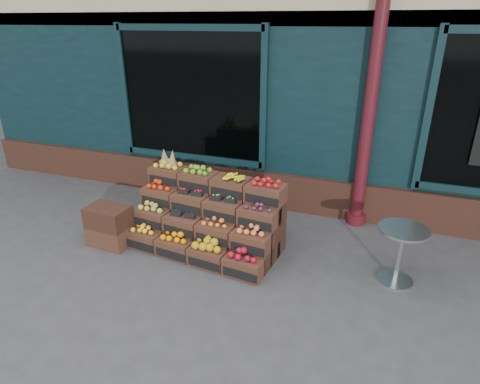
% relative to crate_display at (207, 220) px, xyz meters
% --- Properties ---
extents(ground, '(60.00, 60.00, 0.00)m').
position_rel_crate_display_xyz_m(ground, '(0.66, -0.65, -0.38)').
color(ground, '#3A3A3C').
rests_on(ground, ground).
extents(shop_facade, '(12.00, 6.24, 4.80)m').
position_rel_crate_display_xyz_m(shop_facade, '(0.66, 4.46, 2.01)').
color(shop_facade, black).
rests_on(shop_facade, ground).
extents(crate_display, '(2.07, 1.16, 1.24)m').
position_rel_crate_display_xyz_m(crate_display, '(0.00, 0.00, 0.00)').
color(crate_display, '#43261A').
rests_on(crate_display, ground).
extents(spare_crates, '(0.58, 0.42, 0.56)m').
position_rel_crate_display_xyz_m(spare_crates, '(-1.27, -0.44, -0.10)').
color(spare_crates, '#43261A').
rests_on(spare_crates, ground).
extents(bistro_table, '(0.57, 0.57, 0.72)m').
position_rel_crate_display_xyz_m(bistro_table, '(2.45, 0.00, 0.06)').
color(bistro_table, '#B2B3B9').
rests_on(bistro_table, ground).
extents(shopkeeper, '(0.81, 0.57, 2.12)m').
position_rel_crate_display_xyz_m(shopkeeper, '(-0.74, 2.07, 0.68)').
color(shopkeeper, '#154923').
rests_on(shopkeeper, ground).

